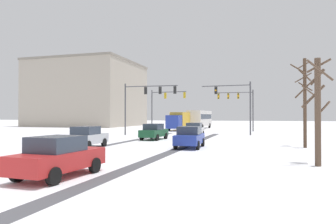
{
  "coord_description": "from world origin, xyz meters",
  "views": [
    {
      "loc": [
        8.9,
        -4.91,
        2.41
      ],
      "look_at": [
        0.0,
        24.65,
        2.8
      ],
      "focal_mm": 33.28,
      "sensor_mm": 36.0,
      "label": 1
    }
  ],
  "objects_px": {
    "car_silver_fourth": "(86,137)",
    "car_white_lead": "(194,130)",
    "traffic_signal_far_left": "(164,102)",
    "car_blue_third": "(190,137)",
    "bus_oncoming": "(200,118)",
    "car_dark_green_second": "(154,132)",
    "traffic_signal_near_left": "(146,97)",
    "box_truck_delivery": "(179,121)",
    "bare_tree_sidewalk_mid": "(305,99)",
    "traffic_signal_near_right": "(236,99)",
    "bare_tree_sidewalk_near": "(318,107)",
    "car_red_fifth": "(58,156)",
    "traffic_signal_far_right": "(238,101)",
    "office_building_far_left_block": "(89,94)"
  },
  "relations": [
    {
      "from": "car_red_fifth",
      "to": "traffic_signal_near_right",
      "type": "bearing_deg",
      "value": 80.24
    },
    {
      "from": "car_silver_fourth",
      "to": "car_red_fifth",
      "type": "distance_m",
      "value": 11.45
    },
    {
      "from": "traffic_signal_near_right",
      "to": "car_red_fifth",
      "type": "distance_m",
      "value": 28.36
    },
    {
      "from": "bus_oncoming",
      "to": "traffic_signal_near_right",
      "type": "bearing_deg",
      "value": -67.62
    },
    {
      "from": "traffic_signal_far_left",
      "to": "car_blue_third",
      "type": "xyz_separation_m",
      "value": [
        9.35,
        -23.0,
        -3.82
      ]
    },
    {
      "from": "box_truck_delivery",
      "to": "traffic_signal_far_right",
      "type": "bearing_deg",
      "value": -0.36
    },
    {
      "from": "box_truck_delivery",
      "to": "office_building_far_left_block",
      "type": "distance_m",
      "value": 32.3
    },
    {
      "from": "bare_tree_sidewalk_near",
      "to": "car_silver_fourth",
      "type": "bearing_deg",
      "value": 164.15
    },
    {
      "from": "traffic_signal_far_left",
      "to": "car_red_fifth",
      "type": "relative_size",
      "value": 1.55
    },
    {
      "from": "traffic_signal_near_left",
      "to": "bare_tree_sidewalk_mid",
      "type": "distance_m",
      "value": 20.02
    },
    {
      "from": "bus_oncoming",
      "to": "car_dark_green_second",
      "type": "bearing_deg",
      "value": -88.58
    },
    {
      "from": "bus_oncoming",
      "to": "bare_tree_sidewalk_mid",
      "type": "height_order",
      "value": "bare_tree_sidewalk_mid"
    },
    {
      "from": "car_silver_fourth",
      "to": "traffic_signal_near_left",
      "type": "bearing_deg",
      "value": 93.97
    },
    {
      "from": "car_white_lead",
      "to": "car_dark_green_second",
      "type": "height_order",
      "value": "same"
    },
    {
      "from": "car_silver_fourth",
      "to": "car_white_lead",
      "type": "bearing_deg",
      "value": 69.4
    },
    {
      "from": "traffic_signal_far_left",
      "to": "car_silver_fourth",
      "type": "height_order",
      "value": "traffic_signal_far_left"
    },
    {
      "from": "traffic_signal_far_left",
      "to": "traffic_signal_near_left",
      "type": "height_order",
      "value": "same"
    },
    {
      "from": "car_blue_third",
      "to": "bare_tree_sidewalk_mid",
      "type": "bearing_deg",
      "value": 17.21
    },
    {
      "from": "car_blue_third",
      "to": "car_red_fifth",
      "type": "distance_m",
      "value": 12.74
    },
    {
      "from": "car_dark_green_second",
      "to": "traffic_signal_far_right",
      "type": "bearing_deg",
      "value": 70.84
    },
    {
      "from": "car_blue_third",
      "to": "traffic_signal_near_left",
      "type": "bearing_deg",
      "value": 122.91
    },
    {
      "from": "traffic_signal_far_left",
      "to": "traffic_signal_near_right",
      "type": "bearing_deg",
      "value": -33.71
    },
    {
      "from": "traffic_signal_near_left",
      "to": "box_truck_delivery",
      "type": "distance_m",
      "value": 14.21
    },
    {
      "from": "car_white_lead",
      "to": "office_building_far_left_block",
      "type": "height_order",
      "value": "office_building_far_left_block"
    },
    {
      "from": "car_white_lead",
      "to": "car_blue_third",
      "type": "height_order",
      "value": "same"
    },
    {
      "from": "traffic_signal_far_left",
      "to": "traffic_signal_near_left",
      "type": "xyz_separation_m",
      "value": [
        0.79,
        -9.78,
        0.19
      ]
    },
    {
      "from": "car_silver_fourth",
      "to": "car_red_fifth",
      "type": "height_order",
      "value": "same"
    },
    {
      "from": "car_blue_third",
      "to": "car_silver_fourth",
      "type": "distance_m",
      "value": 7.81
    },
    {
      "from": "traffic_signal_far_left",
      "to": "car_dark_green_second",
      "type": "height_order",
      "value": "traffic_signal_far_left"
    },
    {
      "from": "traffic_signal_far_right",
      "to": "bus_oncoming",
      "type": "distance_m",
      "value": 11.72
    },
    {
      "from": "traffic_signal_near_right",
      "to": "bare_tree_sidewalk_near",
      "type": "relative_size",
      "value": 1.24
    },
    {
      "from": "traffic_signal_near_right",
      "to": "car_blue_third",
      "type": "bearing_deg",
      "value": -98.67
    },
    {
      "from": "bare_tree_sidewalk_mid",
      "to": "car_red_fifth",
      "type": "bearing_deg",
      "value": -125.6
    },
    {
      "from": "car_white_lead",
      "to": "bare_tree_sidewalk_near",
      "type": "relative_size",
      "value": 0.8
    },
    {
      "from": "car_silver_fourth",
      "to": "car_dark_green_second",
      "type": "bearing_deg",
      "value": 76.37
    },
    {
      "from": "car_silver_fourth",
      "to": "bus_oncoming",
      "type": "xyz_separation_m",
      "value": [
        1.5,
        37.61,
        1.18
      ]
    },
    {
      "from": "car_silver_fourth",
      "to": "office_building_far_left_block",
      "type": "xyz_separation_m",
      "value": [
        -27.5,
        45.84,
        6.82
      ]
    },
    {
      "from": "car_blue_third",
      "to": "bus_oncoming",
      "type": "distance_m",
      "value": 35.91
    },
    {
      "from": "bus_oncoming",
      "to": "bare_tree_sidewalk_near",
      "type": "height_order",
      "value": "bare_tree_sidewalk_near"
    },
    {
      "from": "car_silver_fourth",
      "to": "box_truck_delivery",
      "type": "distance_m",
      "value": 29.3
    },
    {
      "from": "traffic_signal_near_right",
      "to": "bare_tree_sidewalk_mid",
      "type": "relative_size",
      "value": 0.96
    },
    {
      "from": "car_dark_green_second",
      "to": "bare_tree_sidewalk_mid",
      "type": "xyz_separation_m",
      "value": [
        13.63,
        -4.3,
        2.9
      ]
    },
    {
      "from": "car_blue_third",
      "to": "office_building_far_left_block",
      "type": "height_order",
      "value": "office_building_far_left_block"
    },
    {
      "from": "car_dark_green_second",
      "to": "bare_tree_sidewalk_mid",
      "type": "height_order",
      "value": "bare_tree_sidewalk_mid"
    },
    {
      "from": "car_dark_green_second",
      "to": "car_blue_third",
      "type": "bearing_deg",
      "value": -52.55
    },
    {
      "from": "car_white_lead",
      "to": "bare_tree_sidewalk_near",
      "type": "xyz_separation_m",
      "value": [
        9.97,
        -18.53,
        2.01
      ]
    },
    {
      "from": "box_truck_delivery",
      "to": "office_building_far_left_block",
      "type": "bearing_deg",
      "value": 148.55
    },
    {
      "from": "traffic_signal_far_right",
      "to": "bare_tree_sidewalk_near",
      "type": "height_order",
      "value": "traffic_signal_far_right"
    },
    {
      "from": "car_dark_green_second",
      "to": "bus_oncoming",
      "type": "xyz_separation_m",
      "value": [
        -0.71,
        28.5,
        1.18
      ]
    },
    {
      "from": "car_red_fifth",
      "to": "box_truck_delivery",
      "type": "distance_m",
      "value": 39.95
    }
  ]
}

